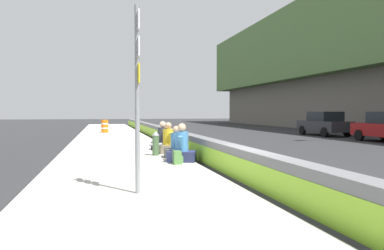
% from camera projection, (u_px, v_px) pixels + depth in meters
% --- Properties ---
extents(ground_plane, '(160.00, 160.00, 0.00)m').
position_uv_depth(ground_plane, '(245.00, 184.00, 8.95)').
color(ground_plane, '#2B2B2D').
rests_on(ground_plane, ground).
extents(sidewalk_strip, '(80.00, 4.40, 0.14)m').
position_uv_depth(sidewalk_strip, '(132.00, 186.00, 8.33)').
color(sidewalk_strip, '#B5B2A8').
rests_on(sidewalk_strip, ground_plane).
extents(jersey_barrier, '(76.00, 0.45, 0.85)m').
position_uv_depth(jersey_barrier, '(245.00, 166.00, 8.93)').
color(jersey_barrier, slate).
rests_on(jersey_barrier, ground_plane).
extents(route_sign_post, '(0.44, 0.09, 3.60)m').
position_uv_depth(route_sign_post, '(138.00, 85.00, 7.24)').
color(route_sign_post, gray).
rests_on(route_sign_post, sidewalk_strip).
extents(fire_hydrant, '(0.26, 0.46, 0.88)m').
position_uv_depth(fire_hydrant, '(156.00, 143.00, 13.58)').
color(fire_hydrant, '#47663D').
rests_on(fire_hydrant, sidewalk_strip).
extents(seated_person_foreground, '(0.98, 1.06, 1.20)m').
position_uv_depth(seated_person_foreground, '(182.00, 149.00, 11.99)').
color(seated_person_foreground, '#23284C').
rests_on(seated_person_foreground, sidewalk_strip).
extents(seated_person_middle, '(0.72, 0.82, 1.08)m').
position_uv_depth(seated_person_middle, '(176.00, 147.00, 13.02)').
color(seated_person_middle, '#424247').
rests_on(seated_person_middle, sidewalk_strip).
extents(seated_person_rear, '(0.84, 0.94, 1.17)m').
position_uv_depth(seated_person_rear, '(168.00, 143.00, 14.39)').
color(seated_person_rear, '#706651').
rests_on(seated_person_rear, sidewalk_strip).
extents(seated_person_far, '(0.80, 0.91, 1.18)m').
position_uv_depth(seated_person_far, '(163.00, 141.00, 15.57)').
color(seated_person_far, black).
rests_on(seated_person_far, sidewalk_strip).
extents(backpack, '(0.32, 0.28, 0.40)m').
position_uv_depth(backpack, '(177.00, 158.00, 11.35)').
color(backpack, '#4C7A3D').
rests_on(backpack, sidewalk_strip).
extents(construction_barrel, '(0.54, 0.54, 0.95)m').
position_uv_depth(construction_barrel, '(105.00, 126.00, 28.30)').
color(construction_barrel, orange).
rests_on(construction_barrel, sidewalk_strip).
extents(parked_car_fourth, '(4.50, 1.95, 1.71)m').
position_uv_depth(parked_car_fourth, '(324.00, 124.00, 26.87)').
color(parked_car_fourth, '#28282D').
rests_on(parked_car_fourth, ground_plane).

